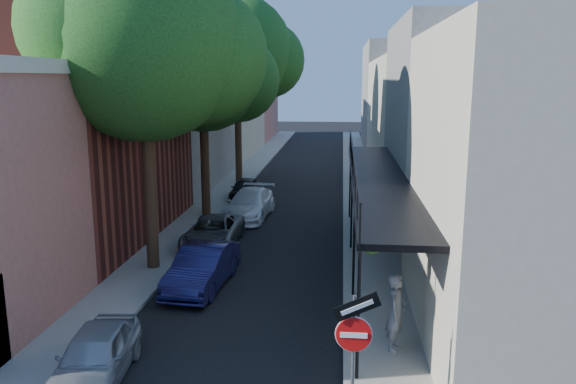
% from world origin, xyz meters
% --- Properties ---
extents(road_surface, '(6.00, 64.00, 0.01)m').
position_xyz_m(road_surface, '(0.00, 30.00, 0.01)').
color(road_surface, black).
rests_on(road_surface, ground).
extents(sidewalk_left, '(2.00, 64.00, 0.12)m').
position_xyz_m(sidewalk_left, '(-4.00, 30.00, 0.06)').
color(sidewalk_left, gray).
rests_on(sidewalk_left, ground).
extents(sidewalk_right, '(2.00, 64.00, 0.12)m').
position_xyz_m(sidewalk_right, '(4.00, 30.00, 0.06)').
color(sidewalk_right, gray).
rests_on(sidewalk_right, ground).
extents(buildings_left, '(10.10, 59.10, 12.00)m').
position_xyz_m(buildings_left, '(-9.30, 28.76, 4.94)').
color(buildings_left, tan).
rests_on(buildings_left, ground).
extents(buildings_right, '(9.80, 55.00, 10.00)m').
position_xyz_m(buildings_right, '(8.99, 29.49, 4.42)').
color(buildings_right, beige).
rests_on(buildings_right, ground).
extents(sign_post, '(0.89, 0.17, 2.99)m').
position_xyz_m(sign_post, '(3.16, 0.97, 2.04)').
color(sign_post, '#595B60').
rests_on(sign_post, ground).
extents(oak_near, '(7.48, 6.80, 11.42)m').
position_xyz_m(oak_near, '(-3.37, 10.26, 7.88)').
color(oak_near, '#332214').
rests_on(oak_near, ground).
extents(oak_mid, '(6.60, 6.00, 10.20)m').
position_xyz_m(oak_mid, '(-3.42, 18.23, 7.06)').
color(oak_mid, '#332214').
rests_on(oak_mid, ground).
extents(oak_far, '(7.70, 7.00, 11.90)m').
position_xyz_m(oak_far, '(-3.35, 27.27, 8.26)').
color(oak_far, '#332214').
rests_on(oak_far, ground).
extents(parked_car_a, '(1.82, 3.73, 1.23)m').
position_xyz_m(parked_car_a, '(-2.60, 2.52, 0.61)').
color(parked_car_a, '#8D939C').
rests_on(parked_car_a, ground).
extents(parked_car_b, '(1.82, 4.31, 1.38)m').
position_xyz_m(parked_car_b, '(-1.60, 8.45, 0.69)').
color(parked_car_b, '#151542').
rests_on(parked_car_b, ground).
extents(parked_car_c, '(2.04, 4.35, 1.20)m').
position_xyz_m(parked_car_c, '(-2.31, 13.01, 0.60)').
color(parked_car_c, '#55595C').
rests_on(parked_car_c, ground).
extents(parked_car_d, '(2.25, 4.88, 1.38)m').
position_xyz_m(parked_car_d, '(-1.59, 17.86, 0.69)').
color(parked_car_d, white).
rests_on(parked_car_d, ground).
extents(parked_car_e, '(1.43, 3.46, 1.17)m').
position_xyz_m(parked_car_e, '(-2.60, 22.26, 0.59)').
color(parked_car_e, black).
rests_on(parked_car_e, ground).
extents(pedestrian, '(0.68, 0.83, 1.96)m').
position_xyz_m(pedestrian, '(4.28, 4.49, 1.10)').
color(pedestrian, slate).
rests_on(pedestrian, sidewalk_right).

